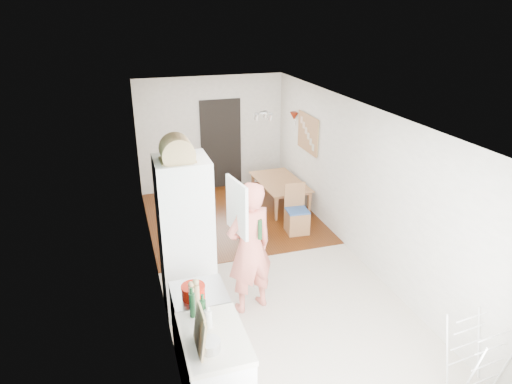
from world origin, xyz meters
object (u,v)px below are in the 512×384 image
person (250,237)px  dining_chair (297,210)px  drying_rack (476,358)px  stool (249,228)px  dining_table (281,195)px

person → dining_chair: person is taller
person → drying_rack: person is taller
stool → dining_chair: bearing=-2.8°
stool → drying_rack: drying_rack is taller
dining_chair → drying_rack: (0.40, -3.98, -0.03)m
dining_chair → stool: (-0.90, 0.04, -0.26)m
dining_table → dining_chair: dining_chair is taller
person → dining_table: (1.60, 3.13, -0.86)m
stool → person: bearing=-106.1°
stool → drying_rack: size_ratio=0.46×
person → drying_rack: (1.85, -2.10, -0.66)m
person → dining_table: 3.62m
dining_table → drying_rack: bearing=-179.3°
dining_table → person: bearing=150.9°
dining_table → drying_rack: drying_rack is taller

